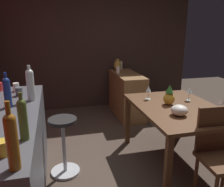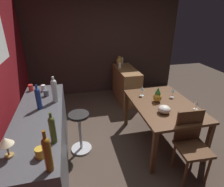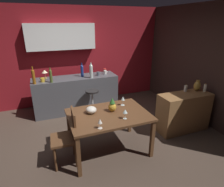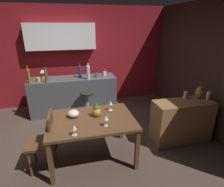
{
  "view_description": "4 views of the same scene",
  "coord_description": "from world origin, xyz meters",
  "px_view_note": "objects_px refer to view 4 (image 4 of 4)",
  "views": [
    {
      "loc": [
        -2.3,
        1.0,
        1.67
      ],
      "look_at": [
        0.48,
        0.3,
        0.85
      ],
      "focal_mm": 37.59,
      "sensor_mm": 36.0,
      "label": 1
    },
    {
      "loc": [
        -2.3,
        1.0,
        2.14
      ],
      "look_at": [
        0.51,
        0.34,
        0.82
      ],
      "focal_mm": 29.65,
      "sensor_mm": 36.0,
      "label": 2
    },
    {
      "loc": [
        -0.87,
        -3.11,
        2.21
      ],
      "look_at": [
        0.47,
        0.36,
        0.78
      ],
      "focal_mm": 30.09,
      "sensor_mm": 36.0,
      "label": 3
    },
    {
      "loc": [
        -0.18,
        -2.98,
        2.15
      ],
      "look_at": [
        0.6,
        0.25,
        0.87
      ],
      "focal_mm": 29.27,
      "sensor_mm": 36.0,
      "label": 4
    }
  ],
  "objects_px": {
    "wine_glass_left": "(106,118)",
    "wine_bottle_clear": "(88,72)",
    "wine_glass_center": "(74,128)",
    "wine_bottle_amber": "(29,75)",
    "cup_mustard": "(39,79)",
    "cup_white": "(104,74)",
    "chair_near_window": "(45,139)",
    "pillar_candle_tall": "(185,95)",
    "counter_lamp": "(42,72)",
    "fruit_bowl": "(73,114)",
    "bar_stool": "(88,105)",
    "pillar_candle_short": "(208,96)",
    "wine_bottle_olive": "(46,75)",
    "sideboard_cabinet": "(181,121)",
    "cup_red": "(105,72)",
    "cup_slate": "(97,75)",
    "vase_brass": "(199,93)",
    "pineapple_centerpiece": "(96,110)",
    "wine_bottle_cobalt": "(80,71)",
    "wine_glass_right": "(111,103)",
    "dining_table": "(91,123)"
  },
  "relations": [
    {
      "from": "wine_bottle_cobalt",
      "to": "counter_lamp",
      "type": "distance_m",
      "value": 0.9
    },
    {
      "from": "cup_red",
      "to": "counter_lamp",
      "type": "xyz_separation_m",
      "value": [
        -1.56,
        -0.04,
        0.11
      ]
    },
    {
      "from": "bar_stool",
      "to": "sideboard_cabinet",
      "type": "bearing_deg",
      "value": -37.82
    },
    {
      "from": "wine_glass_left",
      "to": "wine_bottle_clear",
      "type": "relative_size",
      "value": 0.43
    },
    {
      "from": "chair_near_window",
      "to": "wine_bottle_clear",
      "type": "xyz_separation_m",
      "value": [
        0.88,
        1.73,
        0.57
      ]
    },
    {
      "from": "vase_brass",
      "to": "cup_red",
      "type": "bearing_deg",
      "value": 126.68
    },
    {
      "from": "sideboard_cabinet",
      "to": "pillar_candle_tall",
      "type": "distance_m",
      "value": 0.51
    },
    {
      "from": "chair_near_window",
      "to": "bar_stool",
      "type": "relative_size",
      "value": 1.37
    },
    {
      "from": "dining_table",
      "to": "chair_near_window",
      "type": "distance_m",
      "value": 0.73
    },
    {
      "from": "cup_red",
      "to": "cup_white",
      "type": "bearing_deg",
      "value": -106.39
    },
    {
      "from": "bar_stool",
      "to": "vase_brass",
      "type": "xyz_separation_m",
      "value": [
        2.0,
        -1.18,
        0.57
      ]
    },
    {
      "from": "wine_bottle_amber",
      "to": "wine_bottle_cobalt",
      "type": "relative_size",
      "value": 1.14
    },
    {
      "from": "pineapple_centerpiece",
      "to": "fruit_bowl",
      "type": "height_order",
      "value": "pineapple_centerpiece"
    },
    {
      "from": "fruit_bowl",
      "to": "cup_red",
      "type": "xyz_separation_m",
      "value": [
        0.92,
        1.95,
        0.15
      ]
    },
    {
      "from": "chair_near_window",
      "to": "wine_bottle_clear",
      "type": "distance_m",
      "value": 2.02
    },
    {
      "from": "dining_table",
      "to": "wine_glass_right",
      "type": "distance_m",
      "value": 0.49
    },
    {
      "from": "wine_bottle_clear",
      "to": "vase_brass",
      "type": "relative_size",
      "value": 1.64
    },
    {
      "from": "chair_near_window",
      "to": "wine_glass_right",
      "type": "height_order",
      "value": "chair_near_window"
    },
    {
      "from": "wine_glass_right",
      "to": "cup_red",
      "type": "relative_size",
      "value": 1.64
    },
    {
      "from": "fruit_bowl",
      "to": "wine_bottle_cobalt",
      "type": "height_order",
      "value": "wine_bottle_cobalt"
    },
    {
      "from": "bar_stool",
      "to": "vase_brass",
      "type": "height_order",
      "value": "vase_brass"
    },
    {
      "from": "pillar_candle_tall",
      "to": "pineapple_centerpiece",
      "type": "bearing_deg",
      "value": -174.48
    },
    {
      "from": "cup_slate",
      "to": "cup_mustard",
      "type": "bearing_deg",
      "value": -177.33
    },
    {
      "from": "chair_near_window",
      "to": "wine_bottle_olive",
      "type": "relative_size",
      "value": 2.71
    },
    {
      "from": "wine_glass_left",
      "to": "wine_bottle_amber",
      "type": "bearing_deg",
      "value": 124.85
    },
    {
      "from": "cup_mustard",
      "to": "cup_white",
      "type": "bearing_deg",
      "value": 4.42
    },
    {
      "from": "cup_mustard",
      "to": "pillar_candle_tall",
      "type": "height_order",
      "value": "cup_mustard"
    },
    {
      "from": "sideboard_cabinet",
      "to": "pillar_candle_tall",
      "type": "bearing_deg",
      "value": 53.49
    },
    {
      "from": "sideboard_cabinet",
      "to": "wine_bottle_amber",
      "type": "height_order",
      "value": "wine_bottle_amber"
    },
    {
      "from": "wine_glass_center",
      "to": "wine_bottle_amber",
      "type": "xyz_separation_m",
      "value": [
        -0.88,
        2.06,
        0.23
      ]
    },
    {
      "from": "pillar_candle_tall",
      "to": "wine_glass_left",
      "type": "bearing_deg",
      "value": -163.1
    },
    {
      "from": "cup_mustard",
      "to": "cup_slate",
      "type": "distance_m",
      "value": 1.36
    },
    {
      "from": "wine_glass_left",
      "to": "wine_bottle_clear",
      "type": "xyz_separation_m",
      "value": [
        -0.03,
        1.93,
        0.22
      ]
    },
    {
      "from": "cup_slate",
      "to": "cup_red",
      "type": "bearing_deg",
      "value": 43.98
    },
    {
      "from": "sideboard_cabinet",
      "to": "fruit_bowl",
      "type": "relative_size",
      "value": 6.02
    },
    {
      "from": "pillar_candle_short",
      "to": "wine_bottle_cobalt",
      "type": "bearing_deg",
      "value": 140.84
    },
    {
      "from": "pineapple_centerpiece",
      "to": "cup_white",
      "type": "relative_size",
      "value": 2.37
    },
    {
      "from": "cup_slate",
      "to": "cup_white",
      "type": "height_order",
      "value": "cup_white"
    },
    {
      "from": "chair_near_window",
      "to": "wine_glass_center",
      "type": "relative_size",
      "value": 6.06
    },
    {
      "from": "wine_glass_center",
      "to": "bar_stool",
      "type": "bearing_deg",
      "value": 78.45
    },
    {
      "from": "wine_bottle_clear",
      "to": "vase_brass",
      "type": "distance_m",
      "value": 2.43
    },
    {
      "from": "bar_stool",
      "to": "pillar_candle_short",
      "type": "height_order",
      "value": "pillar_candle_short"
    },
    {
      "from": "pineapple_centerpiece",
      "to": "wine_bottle_clear",
      "type": "height_order",
      "value": "wine_bottle_clear"
    },
    {
      "from": "wine_glass_center",
      "to": "cup_mustard",
      "type": "height_order",
      "value": "cup_mustard"
    },
    {
      "from": "pineapple_centerpiece",
      "to": "wine_bottle_clear",
      "type": "xyz_separation_m",
      "value": [
        0.07,
        1.6,
        0.24
      ]
    },
    {
      "from": "counter_lamp",
      "to": "fruit_bowl",
      "type": "bearing_deg",
      "value": -71.5
    },
    {
      "from": "wine_bottle_olive",
      "to": "counter_lamp",
      "type": "height_order",
      "value": "wine_bottle_olive"
    },
    {
      "from": "bar_stool",
      "to": "wine_bottle_olive",
      "type": "height_order",
      "value": "wine_bottle_olive"
    },
    {
      "from": "wine_glass_left",
      "to": "wine_glass_center",
      "type": "xyz_separation_m",
      "value": [
        -0.46,
        -0.13,
        -0.02
      ]
    },
    {
      "from": "wine_glass_center",
      "to": "cup_red",
      "type": "bearing_deg",
      "value": 69.38
    }
  ]
}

